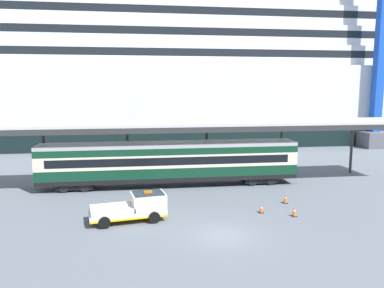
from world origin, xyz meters
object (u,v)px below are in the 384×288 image
at_px(service_truck, 135,206).
at_px(train_carriage, 170,162).
at_px(cruise_ship, 233,68).
at_px(traffic_cone_far, 285,199).
at_px(traffic_cone_mid, 294,211).
at_px(traffic_cone_near, 261,208).

bearing_deg(service_truck, train_carriage, 70.40).
distance_m(cruise_ship, traffic_cone_far, 44.99).
bearing_deg(traffic_cone_mid, service_truck, 175.81).
bearing_deg(train_carriage, service_truck, -109.60).
bearing_deg(traffic_cone_near, traffic_cone_far, 36.99).
height_order(traffic_cone_near, traffic_cone_mid, traffic_cone_mid).
height_order(train_carriage, traffic_cone_near, train_carriage).
height_order(cruise_ship, service_truck, cruise_ship).
distance_m(cruise_ship, traffic_cone_near, 47.34).
bearing_deg(train_carriage, traffic_cone_near, -55.48).
xyz_separation_m(cruise_ship, train_carriage, (-14.97, -36.08, -10.37)).
xyz_separation_m(cruise_ship, traffic_cone_near, (-8.97, -44.81, -12.35)).
bearing_deg(traffic_cone_far, service_truck, -169.17).
bearing_deg(traffic_cone_far, traffic_cone_mid, -100.28).
bearing_deg(service_truck, traffic_cone_near, 1.69).
xyz_separation_m(traffic_cone_near, traffic_cone_far, (2.65, 2.00, 0.05)).
distance_m(cruise_ship, traffic_cone_mid, 48.03).
bearing_deg(train_carriage, cruise_ship, 67.47).
bearing_deg(cruise_ship, traffic_cone_mid, -98.52).
height_order(cruise_ship, traffic_cone_far, cruise_ship).
bearing_deg(traffic_cone_mid, traffic_cone_far, 79.72).
distance_m(train_carriage, traffic_cone_far, 11.13).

